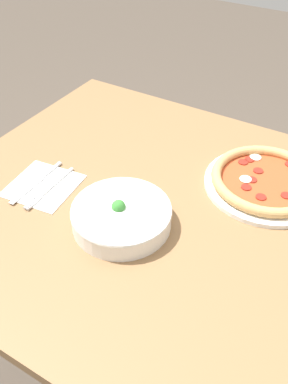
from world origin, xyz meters
TOP-DOWN VIEW (x-y plane):
  - ground_plane at (0.00, 0.00)m, footprint 8.00×8.00m
  - dining_table at (0.00, 0.00)m, footprint 1.22×0.96m
  - pizza at (-0.14, -0.20)m, footprint 0.31×0.31m
  - bowl at (0.10, 0.10)m, footprint 0.23×0.23m
  - napkin at (0.35, 0.09)m, footprint 0.18×0.18m
  - fork at (0.32, 0.09)m, footprint 0.02×0.19m
  - knife at (0.37, 0.08)m, footprint 0.02×0.20m

SIDE VIEW (x-z plane):
  - ground_plane at x=0.00m, z-range 0.00..0.00m
  - dining_table at x=0.00m, z-range 0.27..1.00m
  - napkin at x=0.35m, z-range 0.73..0.73m
  - knife at x=0.37m, z-range 0.73..0.74m
  - fork at x=0.32m, z-range 0.73..0.74m
  - pizza at x=-0.14m, z-range 0.73..0.77m
  - bowl at x=0.10m, z-range 0.73..0.79m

